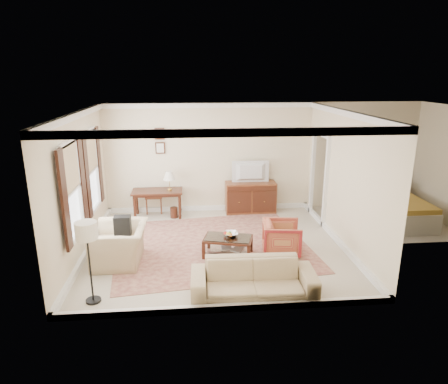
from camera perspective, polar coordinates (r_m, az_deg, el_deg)
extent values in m
cube|color=beige|center=(8.76, -1.13, -7.83)|extent=(5.50, 5.00, 0.01)
cube|color=white|center=(8.01, -1.25, 11.43)|extent=(5.50, 5.00, 0.01)
cube|color=#F3E6C6|center=(10.69, -2.15, 4.87)|extent=(5.50, 0.01, 2.90)
cube|color=#F3E6C6|center=(5.90, 0.55, -4.99)|extent=(5.50, 0.01, 2.90)
cube|color=#F3E6C6|center=(8.53, -19.94, 0.84)|extent=(0.01, 5.00, 2.90)
cube|color=#F3E6C6|center=(8.89, 16.80, 1.73)|extent=(0.01, 5.00, 2.90)
cube|color=beige|center=(10.92, 21.30, -3.97)|extent=(3.00, 2.70, 0.01)
cube|color=#F3E6C6|center=(11.29, 28.92, 3.42)|extent=(0.01, 2.70, 2.90)
cube|color=maroon|center=(8.82, -1.77, -7.60)|extent=(4.48, 3.96, 0.01)
cube|color=#3C1B11|center=(10.48, -9.51, 0.11)|extent=(1.30, 0.65, 0.05)
cylinder|color=#3C1B11|center=(10.42, -12.64, -2.23)|extent=(0.07, 0.07, 0.66)
cylinder|color=#3C1B11|center=(10.33, -6.36, -2.08)|extent=(0.07, 0.07, 0.66)
cylinder|color=#3C1B11|center=(10.88, -12.33, -1.40)|extent=(0.07, 0.07, 0.66)
cylinder|color=#3C1B11|center=(10.79, -6.32, -1.25)|extent=(0.07, 0.07, 0.66)
cube|color=brown|center=(10.79, 3.79, -0.74)|extent=(1.34, 0.52, 0.83)
imported|color=black|center=(10.54, 3.90, 3.82)|extent=(0.94, 0.54, 0.12)
cube|color=#3C1B11|center=(8.21, 0.57, -6.71)|extent=(1.09, 0.80, 0.04)
cube|color=silver|center=(8.20, 0.58, -6.49)|extent=(1.01, 0.73, 0.01)
cube|color=silver|center=(8.31, 0.57, -8.20)|extent=(0.99, 0.70, 0.02)
cube|color=#3C1B11|center=(8.14, -2.93, -8.39)|extent=(0.07, 0.07, 0.37)
cube|color=#3C1B11|center=(8.00, 3.54, -8.85)|extent=(0.07, 0.07, 0.37)
cube|color=#3C1B11|center=(8.59, -2.18, -6.98)|extent=(0.07, 0.07, 0.37)
cube|color=#3C1B11|center=(8.46, 3.93, -7.39)|extent=(0.07, 0.07, 0.37)
imported|color=silver|center=(8.24, 1.01, -5.93)|extent=(0.42, 0.42, 0.10)
imported|color=brown|center=(8.34, -0.44, -7.90)|extent=(0.28, 0.04, 0.38)
imported|color=brown|center=(8.31, 1.27, -8.03)|extent=(0.25, 0.17, 0.38)
imported|color=maroon|center=(8.38, 8.25, -6.30)|extent=(0.80, 0.84, 0.77)
imported|color=tan|center=(8.16, -14.69, -6.41)|extent=(0.79, 1.19, 1.02)
cube|color=black|center=(8.13, -14.29, -4.54)|extent=(0.25, 0.34, 0.40)
imported|color=tan|center=(6.82, 4.24, -11.57)|extent=(2.11, 0.68, 0.82)
cylinder|color=black|center=(7.16, -18.14, -14.50)|extent=(0.25, 0.25, 0.04)
cylinder|color=black|center=(6.89, -18.58, -10.33)|extent=(0.03, 0.03, 1.18)
cylinder|color=silver|center=(6.63, -19.10, -5.24)|extent=(0.35, 0.35, 0.28)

